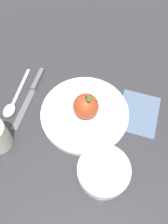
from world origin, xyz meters
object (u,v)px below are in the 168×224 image
(apple, at_px, (85,107))
(linen_napkin, at_px, (138,113))
(knife, at_px, (32,91))
(side_bowl, at_px, (104,171))
(spoon, at_px, (12,104))
(dinner_plate, at_px, (84,114))

(apple, relative_size, linen_napkin, 0.62)
(knife, bearing_deg, side_bowl, -5.98)
(side_bowl, relative_size, spoon, 0.77)
(dinner_plate, distance_m, spoon, 0.22)
(side_bowl, height_order, linen_napkin, side_bowl)
(spoon, bearing_deg, linen_napkin, 39.97)
(apple, distance_m, linen_napkin, 0.17)
(knife, bearing_deg, apple, 16.24)
(dinner_plate, relative_size, side_bowl, 1.92)
(linen_napkin, bearing_deg, side_bowl, -77.85)
(dinner_plate, bearing_deg, spoon, -145.20)
(dinner_plate, relative_size, knife, 1.23)
(apple, height_order, linen_napkin, apple)
(dinner_plate, bearing_deg, linen_napkin, 47.03)
(dinner_plate, bearing_deg, knife, -163.20)
(side_bowl, distance_m, linen_napkin, 0.21)
(knife, xyz_separation_m, linen_napkin, (0.28, 0.17, -0.00))
(apple, bearing_deg, spoon, -145.98)
(spoon, bearing_deg, side_bowl, 6.41)
(knife, bearing_deg, dinner_plate, 16.80)
(apple, height_order, spoon, apple)
(dinner_plate, xyz_separation_m, side_bowl, (0.15, -0.09, 0.01))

